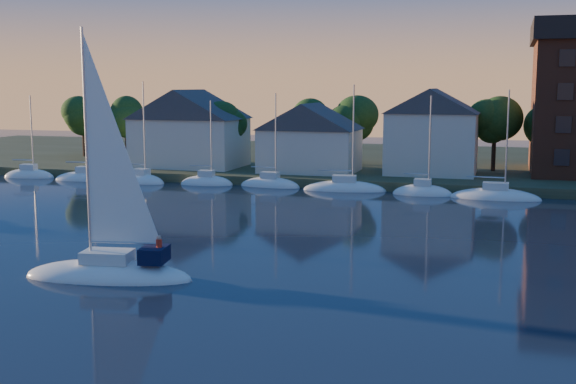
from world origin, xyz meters
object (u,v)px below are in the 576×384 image
at_px(clubhouse_east, 432,131).
at_px(clubhouse_west, 190,127).
at_px(clubhouse_centre, 310,137).
at_px(hero_sailboat, 110,268).

bearing_deg(clubhouse_east, clubhouse_west, -178.09).
height_order(clubhouse_centre, clubhouse_east, clubhouse_east).
bearing_deg(clubhouse_east, hero_sailboat, -105.45).
bearing_deg(hero_sailboat, clubhouse_centre, -98.84).
xyz_separation_m(clubhouse_east, hero_sailboat, (-13.33, -48.25, -5.37)).
distance_m(clubhouse_centre, hero_sailboat, 46.48).
xyz_separation_m(clubhouse_west, clubhouse_east, (30.00, 1.00, 0.07)).
bearing_deg(clubhouse_centre, hero_sailboat, -89.17).
relative_size(clubhouse_west, clubhouse_centre, 1.18).
height_order(clubhouse_east, hero_sailboat, hero_sailboat).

